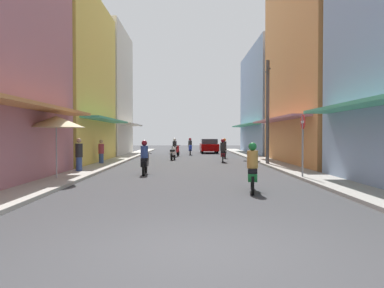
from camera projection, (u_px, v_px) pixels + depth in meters
The scene contains 20 objects.
ground_plane at pixel (191, 165), 22.19m from camera, with size 90.05×90.05×0.00m, color #38383A.
sidewalk_left at pixel (106, 164), 22.14m from camera, with size 1.52×48.93×0.12m, color #ADA89E.
sidewalk_right at pixel (276, 164), 22.24m from camera, with size 1.52×48.93×0.12m, color #9E9991.
building_left_mid at pixel (53, 81), 23.81m from camera, with size 7.05×10.12×10.64m.
building_left_far at pixel (93, 93), 33.67m from camera, with size 7.05×8.41×11.37m.
building_right_mid at pixel (332, 65), 23.12m from camera, with size 7.05×11.89×12.46m.
building_right_far at pixel (280, 102), 36.33m from camera, with size 7.05×12.83×10.22m.
motorbike_red at pixel (175, 148), 31.38m from camera, with size 0.75×1.74×1.58m.
motorbike_maroon at pixel (223, 152), 24.85m from camera, with size 0.55×1.81×1.58m.
motorbike_white at pixel (173, 153), 27.13m from camera, with size 0.55×1.81×0.96m.
motorbike_silver at pixel (224, 149), 29.32m from camera, with size 0.55×1.81×1.58m.
motorbike_green at pixel (252, 170), 11.70m from camera, with size 0.57×1.80×1.58m.
motorbike_blue at pixel (190, 147), 34.24m from camera, with size 0.55×1.81×1.58m.
motorbike_black at pixel (145, 159), 16.99m from camera, with size 0.55×1.81×1.58m.
parked_car at pixel (209, 146), 37.90m from camera, with size 1.81×4.12×1.45m.
pedestrian_crossing at pixel (79, 156), 17.50m from camera, with size 0.34×0.34×1.67m.
pedestrian_foreground at pixel (101, 153), 22.38m from camera, with size 0.34×0.34×1.54m.
vendor_umbrella at pixel (56, 122), 14.29m from camera, with size 2.17×2.17×2.56m.
utility_pole at pixel (268, 112), 22.18m from camera, with size 0.20×1.20×6.31m.
street_sign_no_entry at pixel (303, 137), 15.05m from camera, with size 0.07×0.60×2.65m.
Camera 1 is at (-0.16, -5.69, 1.80)m, focal length 34.57 mm.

